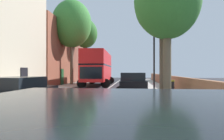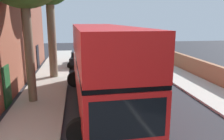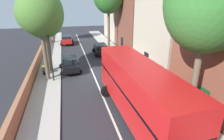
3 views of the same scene
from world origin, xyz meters
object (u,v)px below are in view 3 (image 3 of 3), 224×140
object	(u,v)px
parked_car_red_right_0	(67,39)
street_tree_left_2	(209,1)
street_tree_right_1	(49,5)
street_tree_right_3	(39,14)
parked_car_black_right_1	(70,64)
lamppost_right	(49,46)
double_decker_bus	(138,89)
parked_car_black_left_2	(101,48)
litter_bin_right	(45,70)
street_tree_right_5	(42,14)

from	to	relation	value
parked_car_red_right_0	street_tree_left_2	bearing A→B (deg)	106.66
street_tree_right_1	street_tree_right_3	world-z (taller)	street_tree_right_1
street_tree_right_3	parked_car_black_right_1	bearing A→B (deg)	-140.43
lamppost_right	parked_car_black_right_1	bearing A→B (deg)	-125.83
double_decker_bus	street_tree_left_2	world-z (taller)	street_tree_left_2
parked_car_black_left_2	lamppost_right	bearing A→B (deg)	52.37
parked_car_black_left_2	lamppost_right	distance (m)	11.51
double_decker_bus	lamppost_right	xyz separation A→B (m)	(6.00, -8.05, 1.45)
street_tree_right_1	lamppost_right	size ratio (longest dim) A/B	1.47
street_tree_left_2	parked_car_black_right_1	bearing A→B (deg)	-55.83
litter_bin_right	double_decker_bus	bearing A→B (deg)	124.96
parked_car_black_left_2	street_tree_right_1	xyz separation A→B (m)	(7.62, -10.42, 6.24)
double_decker_bus	street_tree_left_2	bearing A→B (deg)	165.40
parked_car_black_right_1	street_tree_left_2	distance (m)	15.51
lamppost_right	litter_bin_right	distance (m)	3.85
double_decker_bus	street_tree_left_2	distance (m)	6.66
street_tree_right_1	street_tree_right_3	bearing A→B (deg)	90.76
parked_car_black_right_1	litter_bin_right	distance (m)	2.87
street_tree_right_3	lamppost_right	size ratio (longest dim) A/B	1.39
street_tree_left_2	litter_bin_right	size ratio (longest dim) A/B	10.48
lamppost_right	parked_car_red_right_0	bearing A→B (deg)	-96.03
parked_car_black_left_2	street_tree_right_5	xyz separation A→B (m)	(7.39, 5.86, 5.68)
parked_car_red_right_0	litter_bin_right	world-z (taller)	parked_car_red_right_0
street_tree_right_5	litter_bin_right	xyz separation A→B (m)	(0.41, 1.01, -5.94)
parked_car_black_left_2	street_tree_right_3	world-z (taller)	street_tree_right_3
street_tree_left_2	lamppost_right	xyz separation A→B (m)	(9.59, -8.99, -4.08)
parked_car_black_right_1	street_tree_right_3	size ratio (longest dim) A/B	0.46
parked_car_black_right_1	street_tree_right_1	distance (m)	18.05
parked_car_red_right_0	street_tree_left_2	distance (m)	28.04
street_tree_right_5	double_decker_bus	bearing A→B (deg)	120.88
double_decker_bus	street_tree_right_3	bearing A→B (deg)	-52.61
street_tree_right_5	litter_bin_right	size ratio (longest dim) A/B	8.83
litter_bin_right	parked_car_black_left_2	bearing A→B (deg)	-138.64
lamppost_right	litter_bin_right	world-z (taller)	lamppost_right
parked_car_red_right_0	street_tree_right_5	world-z (taller)	street_tree_right_5
street_tree_right_1	street_tree_left_2	distance (m)	30.10
double_decker_bus	street_tree_right_5	distance (m)	13.51
lamppost_right	parked_car_black_left_2	bearing A→B (deg)	-127.63
parked_car_red_right_0	street_tree_right_1	distance (m)	7.07
parked_car_red_right_0	litter_bin_right	distance (m)	15.34
double_decker_bus	litter_bin_right	world-z (taller)	double_decker_bus
street_tree_left_2	lamppost_right	distance (m)	13.76
parked_car_black_right_1	double_decker_bus	bearing A→B (deg)	111.73
street_tree_right_1	parked_car_black_right_1	bearing A→B (deg)	98.86
parked_car_red_right_0	street_tree_right_3	bearing A→B (deg)	81.84
parked_car_red_right_0	street_tree_left_2	world-z (taller)	street_tree_left_2
street_tree_right_1	litter_bin_right	bearing A→B (deg)	89.38
double_decker_bus	litter_bin_right	xyz separation A→B (m)	(7.00, -10.01, -1.71)
parked_car_black_left_2	street_tree_left_2	bearing A→B (deg)	98.89
street_tree_right_5	street_tree_left_2	bearing A→B (deg)	130.41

